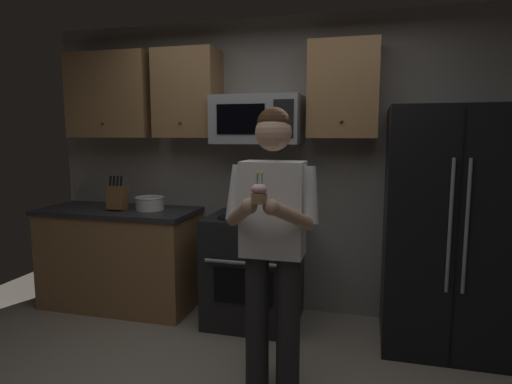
% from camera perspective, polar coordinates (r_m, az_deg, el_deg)
% --- Properties ---
extents(wall_back, '(4.40, 0.10, 2.60)m').
position_cam_1_polar(wall_back, '(3.92, 3.35, 3.23)').
color(wall_back, gray).
rests_on(wall_back, ground).
extents(oven_range, '(0.76, 0.70, 0.93)m').
position_cam_1_polar(oven_range, '(3.74, -0.26, -10.10)').
color(oven_range, black).
rests_on(oven_range, ground).
extents(microwave, '(0.74, 0.41, 0.40)m').
position_cam_1_polar(microwave, '(3.68, 0.22, 9.50)').
color(microwave, '#9EA0A5').
extents(refrigerator, '(0.90, 0.75, 1.80)m').
position_cam_1_polar(refrigerator, '(3.52, 23.96, -4.53)').
color(refrigerator, black).
rests_on(refrigerator, ground).
extents(cabinet_row_upper, '(2.78, 0.36, 0.76)m').
position_cam_1_polar(cabinet_row_upper, '(3.92, -7.94, 12.68)').
color(cabinet_row_upper, '#9E7247').
extents(counter_left, '(1.44, 0.66, 0.92)m').
position_cam_1_polar(counter_left, '(4.27, -17.46, -8.20)').
color(counter_left, '#9E7247').
rests_on(counter_left, ground).
extents(knife_block, '(0.16, 0.15, 0.32)m').
position_cam_1_polar(knife_block, '(4.09, -17.78, -0.68)').
color(knife_block, brown).
rests_on(knife_block, counter_left).
extents(bowl_large_white, '(0.26, 0.26, 0.12)m').
position_cam_1_polar(bowl_large_white, '(4.02, -13.83, -1.42)').
color(bowl_large_white, white).
rests_on(bowl_large_white, counter_left).
extents(person, '(0.60, 0.48, 1.76)m').
position_cam_1_polar(person, '(2.65, 2.19, -5.58)').
color(person, '#262628').
rests_on(person, ground).
extents(cupcake, '(0.09, 0.09, 0.17)m').
position_cam_1_polar(cupcake, '(2.28, 0.42, -0.12)').
color(cupcake, '#A87F56').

